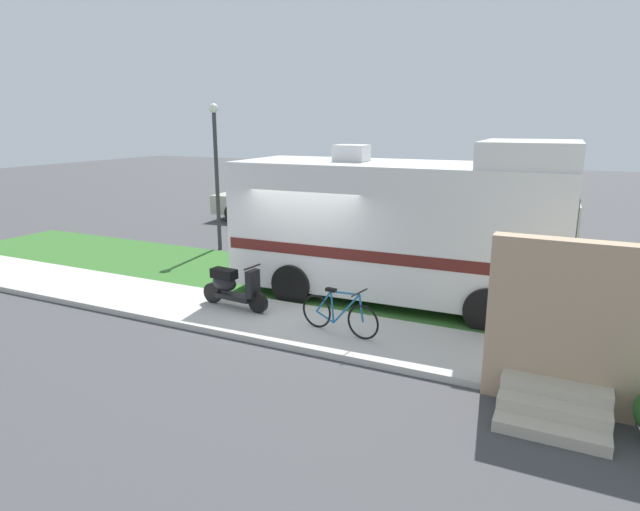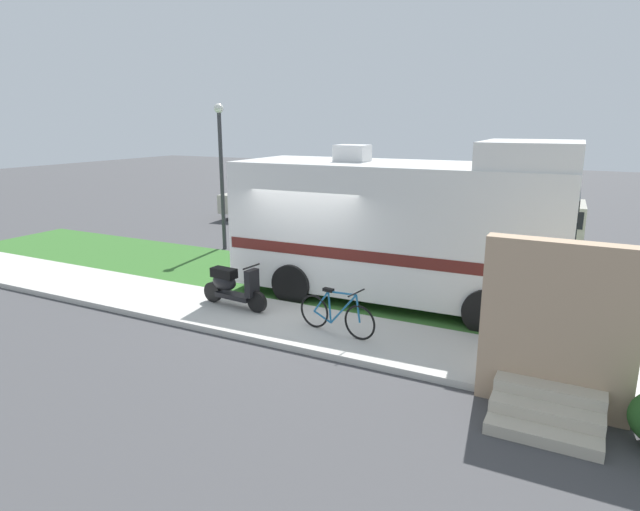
% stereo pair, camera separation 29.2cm
% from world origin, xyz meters
% --- Properties ---
extents(ground_plane, '(80.00, 80.00, 0.00)m').
position_xyz_m(ground_plane, '(0.00, 0.00, 0.00)').
color(ground_plane, '#424244').
extents(sidewalk, '(24.00, 2.00, 0.12)m').
position_xyz_m(sidewalk, '(0.00, -1.20, 0.06)').
color(sidewalk, beige).
rests_on(sidewalk, ground).
extents(grass_strip, '(24.00, 3.40, 0.08)m').
position_xyz_m(grass_strip, '(0.00, 1.50, 0.04)').
color(grass_strip, '#336628').
rests_on(grass_strip, ground).
extents(motorhome_rv, '(7.16, 2.86, 3.56)m').
position_xyz_m(motorhome_rv, '(1.71, 1.32, 1.70)').
color(motorhome_rv, silver).
rests_on(motorhome_rv, ground).
extents(scooter, '(1.66, 0.50, 0.97)m').
position_xyz_m(scooter, '(-1.18, -0.99, 0.58)').
color(scooter, black).
rests_on(scooter, ground).
extents(bicycle, '(1.64, 0.52, 0.88)m').
position_xyz_m(bicycle, '(1.42, -1.34, 0.49)').
color(bicycle, black).
rests_on(bicycle, ground).
extents(pickup_truck_near, '(5.53, 2.28, 1.80)m').
position_xyz_m(pickup_truck_near, '(3.11, 5.86, 0.96)').
color(pickup_truck_near, '#B7B29E').
rests_on(pickup_truck_near, ground).
extents(pickup_truck_far, '(5.22, 2.39, 1.75)m').
position_xyz_m(pickup_truck_far, '(-5.15, 8.75, 0.94)').
color(pickup_truck_far, '#B7B29E').
rests_on(pickup_truck_far, ground).
extents(porch_steps, '(2.00, 1.26, 2.40)m').
position_xyz_m(porch_steps, '(5.14, -2.29, 0.97)').
color(porch_steps, '#BCB29E').
rests_on(porch_steps, ground).
extents(bottle_green, '(0.07, 0.07, 0.27)m').
position_xyz_m(bottle_green, '(5.64, -0.92, 0.23)').
color(bottle_green, '#19722D').
rests_on(bottle_green, ground).
extents(street_lamp_post, '(0.28, 0.28, 4.44)m').
position_xyz_m(street_lamp_post, '(-4.84, 3.60, 2.68)').
color(street_lamp_post, '#333338').
rests_on(street_lamp_post, ground).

